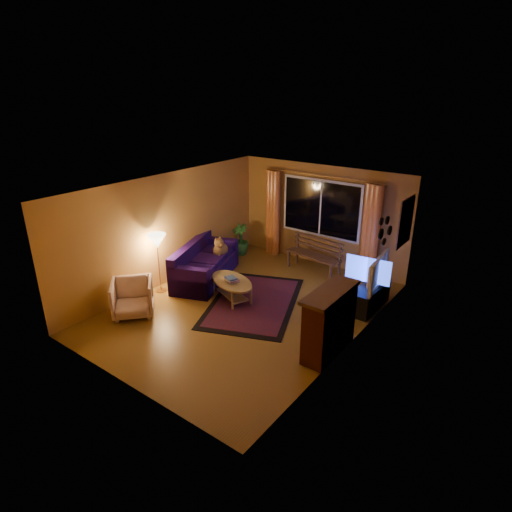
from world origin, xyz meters
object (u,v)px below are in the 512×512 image
Objects in this scene: floor_lamp at (159,264)px; tv_console at (370,297)px; armchair at (132,296)px; sofa at (206,262)px; coffee_table at (232,290)px; bench at (313,264)px.

floor_lamp is 4.50m from tv_console.
tv_console is at bearing -8.59° from armchair.
floor_lamp is at bearing -152.24° from tv_console.
floor_lamp is at bearing 60.40° from armchair.
floor_lamp is (-0.37, -1.07, 0.23)m from sofa.
armchair is at bearing -139.42° from tv_console.
sofa is at bearing 159.58° from coffee_table.
tv_console is at bearing 26.86° from floor_lamp.
bench is at bearing 74.00° from coffee_table.
armchair is (-0.03, -2.08, -0.03)m from sofa.
tv_console is (2.49, 1.38, 0.02)m from coffee_table.
tv_console reaches higher than coffee_table.
sofa is 1.15m from floor_lamp.
bench is 1.08× the size of floor_lamp.
floor_lamp is 1.70m from coffee_table.
floor_lamp reaches higher than bench.
floor_lamp reaches higher than armchair.
bench is 2.04m from tv_console.
bench is 2.38m from coffee_table.
bench is at bearing 16.87° from armchair.
floor_lamp is 1.11× the size of tv_console.
floor_lamp is at bearing -129.92° from sofa.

